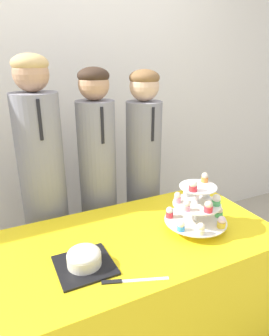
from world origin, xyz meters
TOP-DOWN VIEW (x-y plane):
  - wall_back at (0.00, 1.54)m, footprint 9.00×0.06m
  - table at (0.00, 0.38)m, footprint 1.52×0.76m
  - round_cake at (-0.28, 0.28)m, footprint 0.25×0.25m
  - cake_knife at (-0.17, 0.11)m, footprint 0.27×0.11m
  - cupcake_stand at (0.35, 0.32)m, footprint 0.33×0.33m
  - student_0 at (-0.32, 0.96)m, footprint 0.27×0.28m
  - student_1 at (0.03, 0.96)m, footprint 0.24×0.25m
  - student_2 at (0.37, 0.96)m, footprint 0.24×0.25m

SIDE VIEW (x-z plane):
  - table at x=0.00m, z-range 0.00..0.72m
  - cake_knife at x=-0.17m, z-range 0.72..0.73m
  - student_2 at x=0.37m, z-range 0.00..1.52m
  - student_1 at x=0.03m, z-range -0.01..1.53m
  - round_cake at x=-0.28m, z-range 0.72..0.81m
  - student_0 at x=-0.32m, z-range -0.02..1.60m
  - cupcake_stand at x=0.35m, z-range 0.70..1.00m
  - wall_back at x=0.00m, z-range 0.00..2.70m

